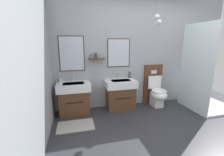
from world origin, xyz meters
TOP-DOWN VIEW (x-y plane):
  - ground_plane at (0.00, 0.00)m, footprint 5.62×4.69m
  - wall_back at (-0.02, 1.68)m, footprint 4.42×0.62m
  - wall_left at (-2.15, 0.00)m, footprint 0.12×3.49m
  - bath_mat at (-1.65, 0.87)m, footprint 0.68×0.44m
  - vanity_sink_left at (-1.65, 1.44)m, footprint 0.71×0.44m
  - tap_on_left_sink at (-1.65, 1.60)m, footprint 0.03×0.13m
  - vanity_sink_right at (-0.59, 1.44)m, footprint 0.71×0.44m
  - tap_on_right_sink at (-0.59, 1.60)m, footprint 0.03×0.13m
  - toilet at (0.32, 1.42)m, footprint 0.48×0.62m
  - toothbrush_cup at (-1.92, 1.58)m, footprint 0.07×0.07m
  - soap_dispenser at (-0.31, 1.59)m, footprint 0.06×0.06m
  - shower_tray at (1.32, 0.97)m, footprint 1.03×0.95m

SIDE VIEW (x-z plane):
  - ground_plane at x=0.00m, z-range -0.10..0.00m
  - bath_mat at x=-1.65m, z-range 0.00..0.01m
  - vanity_sink_left at x=-1.65m, z-range 0.02..0.71m
  - vanity_sink_right at x=-0.59m, z-range 0.02..0.71m
  - toilet at x=0.32m, z-range -0.12..0.88m
  - shower_tray at x=1.32m, z-range -0.59..1.36m
  - toothbrush_cup at x=-1.92m, z-range 0.65..0.86m
  - tap_on_left_sink at x=-1.65m, z-range 0.71..0.82m
  - tap_on_right_sink at x=-0.59m, z-range 0.71..0.82m
  - soap_dispenser at x=-0.31m, z-range 0.68..0.87m
  - wall_left at x=-2.15m, z-range 0.00..2.64m
  - wall_back at x=-0.02m, z-range 0.00..2.64m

